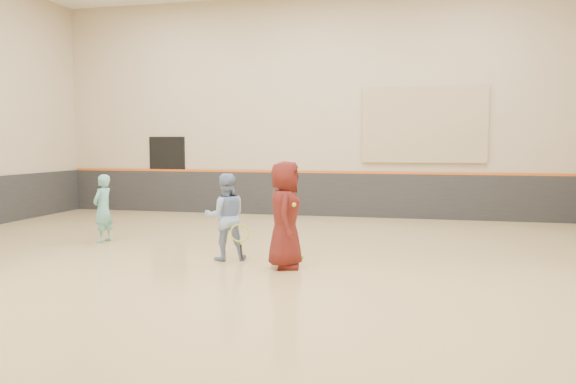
% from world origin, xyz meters
% --- Properties ---
extents(room, '(15.04, 12.04, 6.22)m').
position_xyz_m(room, '(0.00, 0.00, 0.81)').
color(room, tan).
rests_on(room, ground).
extents(wainscot_back, '(14.90, 0.04, 1.20)m').
position_xyz_m(wainscot_back, '(0.00, 5.97, 0.60)').
color(wainscot_back, '#232326').
rests_on(wainscot_back, floor).
extents(accent_stripe, '(14.90, 0.03, 0.06)m').
position_xyz_m(accent_stripe, '(0.00, 5.96, 1.22)').
color(accent_stripe, '#D85914').
rests_on(accent_stripe, wall_back).
extents(acoustic_panel, '(3.20, 0.08, 2.00)m').
position_xyz_m(acoustic_panel, '(2.80, 5.95, 2.50)').
color(acoustic_panel, tan).
rests_on(acoustic_panel, wall_back).
extents(doorway, '(1.10, 0.05, 2.20)m').
position_xyz_m(doorway, '(-4.50, 5.98, 1.10)').
color(doorway, black).
rests_on(doorway, floor).
extents(girl, '(0.38, 0.53, 1.38)m').
position_xyz_m(girl, '(-3.58, 0.95, 0.69)').
color(girl, '#68B4B1').
rests_on(girl, floor).
extents(instructor, '(0.90, 0.82, 1.50)m').
position_xyz_m(instructor, '(-0.57, -0.16, 0.75)').
color(instructor, '#88A4D3').
rests_on(instructor, floor).
extents(young_man, '(0.68, 0.93, 1.73)m').
position_xyz_m(young_man, '(0.58, -0.54, 0.86)').
color(young_man, '#5B1915').
rests_on(young_man, floor).
extents(held_racket, '(0.38, 0.38, 0.66)m').
position_xyz_m(held_racket, '(-0.23, -0.41, 0.52)').
color(held_racket, '#AEC52B').
rests_on(held_racket, instructor).
extents(spare_racket, '(0.63, 0.63, 0.05)m').
position_xyz_m(spare_racket, '(-2.00, 4.03, 0.02)').
color(spare_racket, '#B2E131').
rests_on(spare_racket, floor).
extents(ball_under_racket, '(0.07, 0.07, 0.07)m').
position_xyz_m(ball_under_racket, '(0.71, 0.19, 0.03)').
color(ball_under_racket, '#AFCB2F').
rests_on(ball_under_racket, floor).
extents(ball_in_hand, '(0.07, 0.07, 0.07)m').
position_xyz_m(ball_in_hand, '(0.78, -0.77, 1.06)').
color(ball_in_hand, '#D5E735').
rests_on(ball_in_hand, young_man).
extents(ball_beside_spare, '(0.07, 0.07, 0.07)m').
position_xyz_m(ball_beside_spare, '(-0.19, 2.56, 0.03)').
color(ball_beside_spare, yellow).
rests_on(ball_beside_spare, floor).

